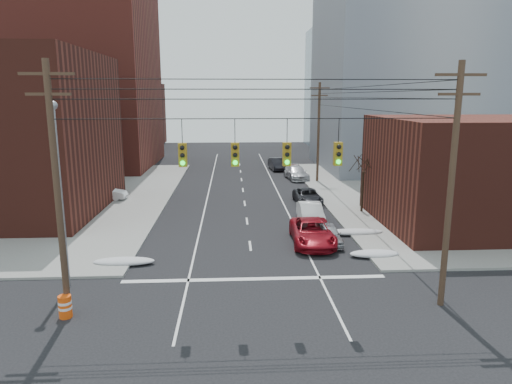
{
  "coord_description": "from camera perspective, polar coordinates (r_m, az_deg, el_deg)",
  "views": [
    {
      "loc": [
        -1.16,
        -16.21,
        9.52
      ],
      "look_at": [
        0.52,
        14.71,
        3.0
      ],
      "focal_mm": 32.0,
      "sensor_mm": 36.0,
      "label": 1
    }
  ],
  "objects": [
    {
      "name": "traffic_signals",
      "position": [
        19.36,
        0.63,
        4.92
      ],
      "size": [
        17.0,
        0.42,
        2.02
      ],
      "color": "black",
      "rests_on": "ground"
    },
    {
      "name": "snow_east_far",
      "position": [
        32.75,
        12.22,
        -4.9
      ],
      "size": [
        4.0,
        1.08,
        0.42
      ],
      "primitive_type": "ellipsoid",
      "color": "silver",
      "rests_on": "ground"
    },
    {
      "name": "parked_car_f",
      "position": [
        60.13,
        2.61,
        3.51
      ],
      "size": [
        2.09,
        4.83,
        1.54
      ],
      "primitive_type": "imported",
      "rotation": [
        0.0,
        0.0,
        0.1
      ],
      "color": "black",
      "rests_on": "ground"
    },
    {
      "name": "red_pickup",
      "position": [
        30.2,
        7.04,
        -5.0
      ],
      "size": [
        2.84,
        5.78,
        1.58
      ],
      "primitive_type": "imported",
      "rotation": [
        0.0,
        0.0,
        -0.04
      ],
      "color": "maroon",
      "rests_on": "ground"
    },
    {
      "name": "snow_ne",
      "position": [
        28.65,
        14.58,
        -7.47
      ],
      "size": [
        3.0,
        1.08,
        0.42
      ],
      "primitive_type": "ellipsoid",
      "color": "silver",
      "rests_on": "ground"
    },
    {
      "name": "building_storefront",
      "position": [
        37.88,
        27.33,
        2.18
      ],
      "size": [
        16.0,
        12.0,
        8.0
      ],
      "primitive_type": "cube",
      "color": "#4F1F17",
      "rests_on": "ground"
    },
    {
      "name": "bare_tree",
      "position": [
        38.45,
        13.17,
        0.78
      ],
      "size": [
        2.09,
        2.2,
        4.93
      ],
      "color": "black",
      "rests_on": "ground"
    },
    {
      "name": "utility_pole_left",
      "position": [
        20.9,
        -23.63,
        0.59
      ],
      "size": [
        2.2,
        0.28,
        11.0
      ],
      "color": "#473323",
      "rests_on": "ground"
    },
    {
      "name": "building_glass",
      "position": [
        89.82,
        13.47,
        12.51
      ],
      "size": [
        20.0,
        18.0,
        22.0
      ],
      "primitive_type": "cube",
      "color": "gray",
      "rests_on": "ground"
    },
    {
      "name": "ground",
      "position": [
        18.83,
        0.89,
        -18.47
      ],
      "size": [
        160.0,
        160.0,
        0.0
      ],
      "primitive_type": "plane",
      "color": "black",
      "rests_on": "ground"
    },
    {
      "name": "construction_barrel",
      "position": [
        22.18,
        -22.75,
        -13.03
      ],
      "size": [
        0.69,
        0.69,
        1.01
      ],
      "rotation": [
        0.0,
        0.0,
        -0.23
      ],
      "color": "#EE4C0C",
      "rests_on": "ground"
    },
    {
      "name": "lot_car_a",
      "position": [
        44.28,
        -18.25,
        -0.11
      ],
      "size": [
        3.87,
        1.6,
        1.25
      ],
      "primitive_type": "imported",
      "rotation": [
        0.0,
        0.0,
        1.5
      ],
      "color": "white",
      "rests_on": "sidewalk_nw"
    },
    {
      "name": "lot_car_b",
      "position": [
        44.76,
        -21.27,
        0.0
      ],
      "size": [
        6.15,
        4.57,
        1.55
      ],
      "primitive_type": "imported",
      "rotation": [
        0.0,
        0.0,
        1.16
      ],
      "color": "#A4A4A8",
      "rests_on": "sidewalk_nw"
    },
    {
      "name": "building_brick_tall",
      "position": [
        68.37,
        -23.54,
        15.54
      ],
      "size": [
        24.0,
        20.0,
        30.0
      ],
      "primitive_type": "cube",
      "color": "maroon",
      "rests_on": "ground"
    },
    {
      "name": "parked_car_b",
      "position": [
        34.86,
        6.83,
        -2.7
      ],
      "size": [
        1.8,
        4.82,
        1.57
      ],
      "primitive_type": "imported",
      "rotation": [
        0.0,
        0.0,
        -0.03
      ],
      "color": "silver",
      "rests_on": "ground"
    },
    {
      "name": "parked_car_e",
      "position": [
        55.75,
        4.72,
        2.74
      ],
      "size": [
        1.67,
        4.08,
        1.38
      ],
      "primitive_type": "imported",
      "rotation": [
        0.0,
        0.0,
        -0.01
      ],
      "color": "maroon",
      "rests_on": "ground"
    },
    {
      "name": "parked_car_a",
      "position": [
        30.44,
        9.01,
        -5.22
      ],
      "size": [
        1.54,
        3.77,
        1.28
      ],
      "primitive_type": "imported",
      "rotation": [
        0.0,
        0.0,
        -0.01
      ],
      "color": "#ACABB0",
      "rests_on": "ground"
    },
    {
      "name": "lot_car_c",
      "position": [
        41.45,
        -26.16,
        -1.39
      ],
      "size": [
        5.39,
        3.55,
        1.45
      ],
      "primitive_type": "imported",
      "rotation": [
        0.0,
        0.0,
        1.9
      ],
      "color": "black",
      "rests_on": "sidewalk_nw"
    },
    {
      "name": "building_brick_far",
      "position": [
        93.63,
        -18.75,
        9.11
      ],
      "size": [
        22.0,
        18.0,
        12.0
      ],
      "primitive_type": "cube",
      "color": "#4F1F17",
      "rests_on": "ground"
    },
    {
      "name": "parked_car_d",
      "position": [
        53.42,
        5.06,
        2.41
      ],
      "size": [
        2.73,
        5.49,
        1.53
      ],
      "primitive_type": "imported",
      "rotation": [
        0.0,
        0.0,
        0.11
      ],
      "color": "silver",
      "rests_on": "ground"
    },
    {
      "name": "snow_nw",
      "position": [
        27.58,
        -16.17,
        -8.32
      ],
      "size": [
        3.5,
        1.08,
        0.42
      ],
      "primitive_type": "ellipsoid",
      "color": "silver",
      "rests_on": "ground"
    },
    {
      "name": "utility_pole_right",
      "position": [
        21.82,
        23.22,
        1.07
      ],
      "size": [
        2.2,
        0.28,
        11.0
      ],
      "color": "#473323",
      "rests_on": "ground"
    },
    {
      "name": "parked_car_c",
      "position": [
        41.38,
        6.48,
        -0.55
      ],
      "size": [
        2.3,
        4.81,
        1.32
      ],
      "primitive_type": "imported",
      "rotation": [
        0.0,
        0.0,
        0.02
      ],
      "color": "black",
      "rests_on": "ground"
    },
    {
      "name": "building_office",
      "position": [
        64.58,
        18.46,
        13.94
      ],
      "size": [
        22.0,
        20.0,
        25.0
      ],
      "primitive_type": "cube",
      "color": "gray",
      "rests_on": "ground"
    },
    {
      "name": "street_light",
      "position": [
        24.05,
        -23.37,
        1.39
      ],
      "size": [
        0.44,
        0.44,
        9.32
      ],
      "color": "gray",
      "rests_on": "ground"
    },
    {
      "name": "lot_car_d",
      "position": [
        42.98,
        -23.53,
        -0.82
      ],
      "size": [
        4.01,
        2.14,
        1.3
      ],
      "primitive_type": "imported",
      "rotation": [
        0.0,
        0.0,
        1.74
      ],
      "color": "silver",
      "rests_on": "sidewalk_nw"
    },
    {
      "name": "utility_pole_far",
      "position": [
        51.26,
        7.82,
        7.6
      ],
      "size": [
        2.2,
        0.28,
        11.0
      ],
      "color": "#473323",
      "rests_on": "ground"
    }
  ]
}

